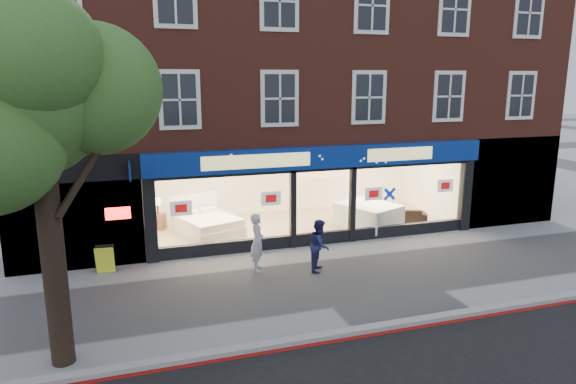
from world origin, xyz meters
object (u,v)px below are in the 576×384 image
pedestrian_grey (257,242)px  sofa (401,215)px  mattress_stack (368,215)px  a_board (105,259)px  pedestrian_blue (320,245)px  display_bed (207,224)px

pedestrian_grey → sofa: bearing=-49.8°
mattress_stack → a_board: size_ratio=3.21×
sofa → pedestrian_blue: size_ratio=1.20×
sofa → pedestrian_grey: pedestrian_grey is taller
display_bed → a_board: bearing=-161.8°
sofa → a_board: (-10.53, -1.82, 0.03)m
pedestrian_grey → mattress_stack: bearing=-44.6°
sofa → a_board: bearing=30.0°
mattress_stack → sofa: bearing=3.8°
mattress_stack → pedestrian_blue: pedestrian_blue is taller
mattress_stack → a_board: bearing=-169.3°
a_board → pedestrian_grey: bearing=-8.5°
display_bed → a_board: (-3.31, -2.56, -0.05)m
display_bed → pedestrian_blue: size_ratio=1.77×
a_board → sofa: bearing=16.4°
sofa → pedestrian_blue: bearing=56.9°
mattress_stack → pedestrian_blue: size_ratio=1.70×
pedestrian_grey → display_bed: bearing=28.5°
sofa → pedestrian_grey: 7.03m
sofa → pedestrian_blue: (-4.67, -3.49, 0.39)m
mattress_stack → display_bed: bearing=171.8°
a_board → display_bed: bearing=44.4°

